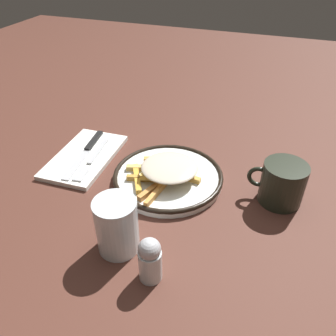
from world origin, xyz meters
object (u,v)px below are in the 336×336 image
at_px(water_glass, 117,226).
at_px(fork, 93,159).
at_px(napkin, 85,157).
at_px(coffee_mug, 282,183).
at_px(salt_shaker, 150,259).
at_px(knife, 88,149).
at_px(plate, 168,177).
at_px(fries_heap, 167,170).

bearing_deg(water_glass, fork, -50.61).
xyz_separation_m(napkin, coffee_mug, (-0.46, -0.00, 0.04)).
height_order(water_glass, salt_shaker, water_glass).
bearing_deg(knife, salt_shaker, 134.94).
relative_size(fork, coffee_mug, 1.52).
distance_m(plate, coffee_mug, 0.24).
distance_m(fries_heap, napkin, 0.23).
relative_size(fries_heap, coffee_mug, 1.53).
relative_size(napkin, salt_shaker, 2.62).
relative_size(plate, knife, 1.17).
height_order(fries_heap, coffee_mug, coffee_mug).
height_order(fork, water_glass, water_glass).
height_order(plate, coffee_mug, coffee_mug).
distance_m(fork, water_glass, 0.28).
bearing_deg(plate, fries_heap, 89.83).
distance_m(knife, coffee_mug, 0.46).
bearing_deg(knife, fries_heap, 169.09).
relative_size(fork, water_glass, 1.68).
distance_m(fork, salt_shaker, 0.36).
relative_size(napkin, fork, 1.27).
bearing_deg(salt_shaker, water_glass, -27.67).
bearing_deg(plate, water_glass, 84.78).
distance_m(water_glass, coffee_mug, 0.34).
bearing_deg(salt_shaker, fries_heap, -76.42).
bearing_deg(plate, salt_shaker, 103.08).
distance_m(napkin, water_glass, 0.31).
distance_m(coffee_mug, salt_shaker, 0.32).
bearing_deg(water_glass, coffee_mug, -139.01).
distance_m(plate, napkin, 0.22).
xyz_separation_m(plate, salt_shaker, (-0.06, 0.25, 0.03)).
xyz_separation_m(fries_heap, coffee_mug, (-0.24, -0.03, 0.01)).
xyz_separation_m(coffee_mug, salt_shaker, (0.18, 0.26, -0.00)).
distance_m(plate, water_glass, 0.21).
relative_size(knife, coffee_mug, 1.81).
bearing_deg(fork, knife, -44.37).
height_order(napkin, coffee_mug, coffee_mug).
height_order(knife, water_glass, water_glass).
xyz_separation_m(fries_heap, napkin, (0.22, -0.02, -0.03)).
distance_m(napkin, salt_shaker, 0.39).
bearing_deg(napkin, fries_heap, 173.72).
distance_m(fries_heap, coffee_mug, 0.24).
distance_m(plate, fork, 0.19).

